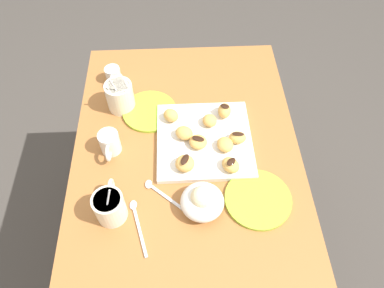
{
  "coord_description": "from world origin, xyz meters",
  "views": [
    {
      "loc": [
        -0.61,
        0.01,
        1.62
      ],
      "look_at": [
        0.01,
        -0.02,
        0.75
      ],
      "focal_mm": 33.63,
      "sensor_mm": 36.0,
      "label": 1
    }
  ],
  "objects": [
    {
      "name": "beignet_4",
      "position": [
        -0.0,
        -0.11,
        0.77
      ],
      "size": [
        0.06,
        0.06,
        0.03
      ],
      "primitive_type": "ellipsoid",
      "rotation": [
        0.0,
        0.0,
        3.43
      ],
      "color": "#DBA351",
      "rests_on": "pastry_plate_square"
    },
    {
      "name": "loose_spoon_near_saucer",
      "position": [
        -0.14,
        0.08,
        0.74
      ],
      "size": [
        0.11,
        0.13,
        0.01
      ],
      "color": "silver",
      "rests_on": "dining_table"
    },
    {
      "name": "chocolate_drizzle_2",
      "position": [
        0.01,
        -0.03,
        0.78
      ],
      "size": [
        0.03,
        0.04,
        0.0
      ],
      "primitive_type": "ellipsoid",
      "rotation": [
        0.0,
        0.0,
        1.21
      ],
      "color": "black",
      "rests_on": "beignet_2"
    },
    {
      "name": "beignet_6",
      "position": [
        -0.06,
        0.01,
        0.77
      ],
      "size": [
        0.08,
        0.08,
        0.04
      ],
      "primitive_type": "ellipsoid",
      "rotation": [
        0.0,
        0.0,
        2.51
      ],
      "color": "#DBA351",
      "rests_on": "pastry_plate_square"
    },
    {
      "name": "chocolate_drizzle_6",
      "position": [
        -0.06,
        0.01,
        0.79
      ],
      "size": [
        0.04,
        0.03,
        0.0
      ],
      "primitive_type": "ellipsoid",
      "rotation": [
        0.0,
        0.0,
        2.7
      ],
      "color": "black",
      "rests_on": "beignet_6"
    },
    {
      "name": "dining_table",
      "position": [
        0.0,
        0.0,
        0.58
      ],
      "size": [
        0.96,
        0.68,
        0.73
      ],
      "color": "#A36633",
      "rests_on": "ground_plane"
    },
    {
      "name": "coffee_mug_cream_right",
      "position": [
        0.2,
        0.21,
        0.79
      ],
      "size": [
        0.13,
        0.09,
        0.15
      ],
      "color": "silver",
      "rests_on": "dining_table"
    },
    {
      "name": "saucer_lime_right",
      "position": [
        0.16,
        0.11,
        0.74
      ],
      "size": [
        0.17,
        0.17,
        0.01
      ],
      "primitive_type": "cylinder",
      "color": "#9EC633",
      "rests_on": "dining_table"
    },
    {
      "name": "chocolate_sauce_pitcher",
      "position": [
        0.31,
        0.24,
        0.76
      ],
      "size": [
        0.09,
        0.05,
        0.06
      ],
      "color": "silver",
      "rests_on": "dining_table"
    },
    {
      "name": "chocolate_drizzle_7",
      "position": [
        -0.07,
        -0.12,
        0.78
      ],
      "size": [
        0.04,
        0.04,
        0.0
      ],
      "primitive_type": "ellipsoid",
      "rotation": [
        0.0,
        0.0,
        2.39
      ],
      "color": "black",
      "rests_on": "beignet_7"
    },
    {
      "name": "beignet_8",
      "position": [
        0.12,
        0.04,
        0.77
      ],
      "size": [
        0.06,
        0.06,
        0.04
      ],
      "primitive_type": "ellipsoid",
      "rotation": [
        0.0,
        0.0,
        3.98
      ],
      "color": "#DBA351",
      "rests_on": "pastry_plate_square"
    },
    {
      "name": "coffee_mug_cream_left",
      "position": [
        -0.19,
        0.21,
        0.78
      ],
      "size": [
        0.12,
        0.08,
        0.13
      ],
      "color": "silver",
      "rests_on": "dining_table"
    },
    {
      "name": "beignet_1",
      "position": [
        0.09,
        -0.08,
        0.77
      ],
      "size": [
        0.06,
        0.06,
        0.03
      ],
      "primitive_type": "ellipsoid",
      "rotation": [
        0.0,
        0.0,
        0.32
      ],
      "color": "#DBA351",
      "rests_on": "pastry_plate_square"
    },
    {
      "name": "beignet_2",
      "position": [
        0.01,
        -0.03,
        0.76
      ],
      "size": [
        0.07,
        0.07,
        0.03
      ],
      "primitive_type": "ellipsoid",
      "rotation": [
        0.0,
        0.0,
        1.26
      ],
      "color": "#DBA351",
      "rests_on": "pastry_plate_square"
    },
    {
      "name": "chocolate_drizzle_3",
      "position": [
        0.13,
        -0.12,
        0.79
      ],
      "size": [
        0.03,
        0.03,
        0.0
      ],
      "primitive_type": "ellipsoid",
      "rotation": [
        0.0,
        0.0,
        1.13
      ],
      "color": "black",
      "rests_on": "beignet_3"
    },
    {
      "name": "beignet_0",
      "position": [
        0.05,
        0.01,
        0.77
      ],
      "size": [
        0.07,
        0.07,
        0.03
      ],
      "primitive_type": "ellipsoid",
      "rotation": [
        0.0,
        0.0,
        2.66
      ],
      "color": "#DBA351",
      "rests_on": "pastry_plate_square"
    },
    {
      "name": "cream_pitcher_white",
      "position": [
        0.02,
        0.22,
        0.77
      ],
      "size": [
        0.1,
        0.06,
        0.07
      ],
      "color": "silver",
      "rests_on": "dining_table"
    },
    {
      "name": "beignet_7",
      "position": [
        -0.07,
        -0.12,
        0.77
      ],
      "size": [
        0.07,
        0.07,
        0.03
      ],
      "primitive_type": "ellipsoid",
      "rotation": [
        0.0,
        0.0,
        2.2
      ],
      "color": "#DBA351",
      "rests_on": "pastry_plate_square"
    },
    {
      "name": "beignet_5",
      "position": [
        0.02,
        -0.15,
        0.77
      ],
      "size": [
        0.04,
        0.05,
        0.03
      ],
      "primitive_type": "ellipsoid",
      "rotation": [
        0.0,
        0.0,
        1.53
      ],
      "color": "#DBA351",
      "rests_on": "pastry_plate_square"
    },
    {
      "name": "chocolate_drizzle_5",
      "position": [
        0.02,
        -0.15,
        0.78
      ],
      "size": [
        0.02,
        0.04,
        0.0
      ],
      "primitive_type": "ellipsoid",
      "rotation": [
        0.0,
        0.0,
        1.43
      ],
      "color": "black",
      "rests_on": "beignet_5"
    },
    {
      "name": "pastry_plate_square",
      "position": [
        0.04,
        -0.06,
        0.74
      ],
      "size": [
        0.29,
        0.29,
        0.02
      ],
      "primitive_type": "cube",
      "color": "silver",
      "rests_on": "dining_table"
    },
    {
      "name": "beignet_3",
      "position": [
        0.13,
        -0.12,
        0.77
      ],
      "size": [
        0.06,
        0.05,
        0.04
      ],
      "primitive_type": "ellipsoid",
      "rotation": [
        0.0,
        0.0,
        1.43
      ],
      "color": "#DBA351",
      "rests_on": "pastry_plate_square"
    },
    {
      "name": "ground_plane",
      "position": [
        0.0,
        0.0,
        0.0
      ],
      "size": [
        8.0,
        8.0,
        0.0
      ],
      "primitive_type": "plane",
      "color": "#423D38"
    },
    {
      "name": "loose_spoon_by_plate",
      "position": [
        -0.22,
        0.14,
        0.74
      ],
      "size": [
        0.16,
        0.05,
        0.01
      ],
      "color": "silver",
      "rests_on": "dining_table"
    },
    {
      "name": "saucer_lime_left",
      "position": [
        -0.17,
        -0.19,
        0.74
      ],
      "size": [
        0.18,
        0.18,
        0.01
      ],
      "primitive_type": "cylinder",
      "color": "#9EC633",
      "rests_on": "dining_table"
    },
    {
      "name": "ice_cream_bowl",
      "position": [
        -0.18,
        -0.03,
        0.77
      ],
      "size": [
        0.12,
        0.12,
        0.09
      ],
      "color": "silver",
      "rests_on": "dining_table"
    }
  ]
}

